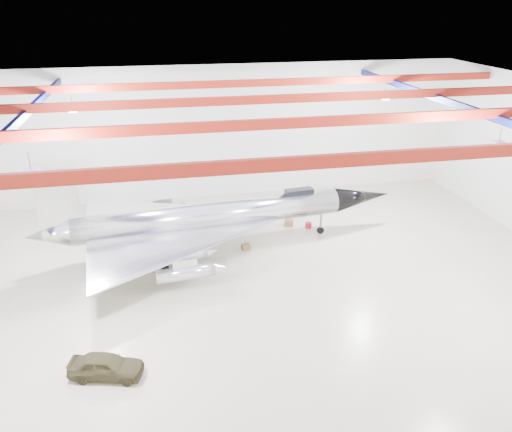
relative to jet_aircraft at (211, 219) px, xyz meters
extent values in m
plane|color=#B8B092|center=(2.10, -5.01, -2.24)|extent=(40.00, 40.00, 0.00)
plane|color=silver|center=(2.10, 9.99, 3.26)|extent=(40.00, 0.00, 40.00)
plane|color=#0A0F38|center=(2.10, -5.01, 8.76)|extent=(40.00, 40.00, 0.00)
cube|color=maroon|center=(2.10, -14.01, 8.16)|extent=(39.50, 0.25, 0.50)
cube|color=maroon|center=(2.10, -8.01, 8.16)|extent=(39.50, 0.25, 0.50)
cube|color=maroon|center=(2.10, -2.01, 8.16)|extent=(39.50, 0.25, 0.50)
cube|color=maroon|center=(2.10, 3.99, 8.16)|extent=(39.50, 0.25, 0.50)
cube|color=#0D1850|center=(-9.90, -5.01, 7.86)|extent=(0.25, 29.50, 0.40)
cube|color=#0D1850|center=(14.10, -5.01, 7.86)|extent=(0.25, 29.50, 0.40)
cube|color=silver|center=(-7.90, -11.01, 7.46)|extent=(0.55, 0.55, 0.25)
cube|color=silver|center=(12.10, -11.01, 7.46)|extent=(0.55, 0.55, 0.25)
cube|color=silver|center=(-7.90, 0.99, 7.46)|extent=(0.55, 0.55, 0.25)
cube|color=silver|center=(12.10, 0.99, 7.46)|extent=(0.55, 0.55, 0.25)
cylinder|color=silver|center=(0.05, 0.01, 0.26)|extent=(17.92, 3.58, 1.78)
cone|color=black|center=(11.13, 1.13, 0.26)|extent=(4.61, 2.22, 1.78)
cone|color=silver|center=(-10.15, -1.03, 0.26)|extent=(2.84, 2.04, 1.78)
cube|color=silver|center=(-9.26, -0.94, 2.58)|extent=(2.49, 0.36, 4.01)
cube|color=black|center=(6.26, 0.64, 1.20)|extent=(2.02, 0.91, 0.45)
cylinder|color=silver|center=(-2.11, -5.14, -0.99)|extent=(3.45, 1.14, 0.80)
cylinder|color=silver|center=(-2.34, -2.93, -0.99)|extent=(3.45, 1.14, 0.80)
cylinder|color=silver|center=(-2.88, 2.39, -0.99)|extent=(3.45, 1.14, 0.80)
cylinder|color=silver|center=(-3.11, 4.61, -0.99)|extent=(3.45, 1.14, 0.80)
cylinder|color=#59595B|center=(8.03, 0.82, -1.43)|extent=(0.16, 0.16, 1.60)
cylinder|color=black|center=(8.03, 0.82, -1.99)|extent=(0.52, 0.25, 0.50)
cylinder|color=#59595B|center=(-3.27, -2.57, -1.43)|extent=(0.16, 0.16, 1.60)
cylinder|color=black|center=(-3.27, -2.57, -1.99)|extent=(0.52, 0.25, 0.50)
cylinder|color=#59595B|center=(-3.72, 1.86, -1.43)|extent=(0.16, 0.16, 1.60)
cylinder|color=black|center=(-3.72, 1.86, -1.99)|extent=(0.52, 0.25, 0.50)
imported|color=#3A341D|center=(-6.19, -11.57, -1.66)|extent=(3.59, 2.14, 1.14)
cube|color=olive|center=(-5.11, -2.10, -2.07)|extent=(0.55, 0.47, 0.34)
cube|color=maroon|center=(-2.07, 1.84, -2.08)|extent=(0.46, 0.37, 0.32)
cube|color=olive|center=(6.10, 2.53, -2.00)|extent=(0.77, 0.68, 0.46)
cube|color=#59595B|center=(-3.22, 0.46, -2.10)|extent=(0.48, 0.42, 0.28)
cylinder|color=maroon|center=(7.45, 1.89, -2.02)|extent=(0.60, 0.60, 0.43)
cube|color=olive|center=(2.26, -0.53, -2.05)|extent=(0.61, 0.52, 0.38)
cylinder|color=#59595B|center=(4.86, 4.85, -2.06)|extent=(0.48, 0.48, 0.34)
camera|label=1|loc=(-3.09, -30.41, 13.60)|focal=35.00mm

